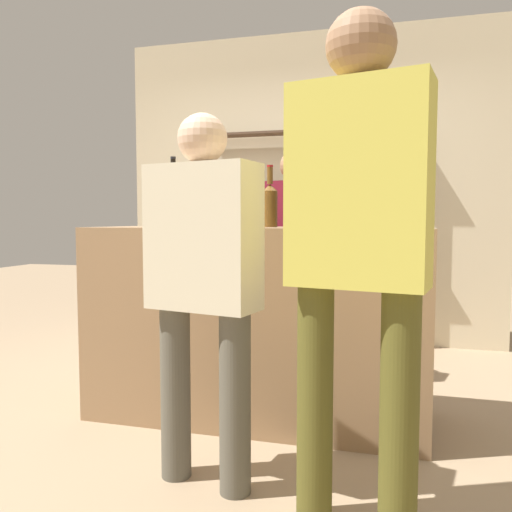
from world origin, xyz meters
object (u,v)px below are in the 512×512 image
at_px(cork_jar, 404,212).
at_px(customer_right, 358,232).
at_px(counter_bottle_1, 174,201).
at_px(counter_bottle_3, 270,204).
at_px(customer_center, 203,274).
at_px(counter_bottle_2, 246,203).
at_px(counter_bottle_0, 395,203).
at_px(counter_bottle_4, 362,201).
at_px(server_behind_counter, 295,248).
at_px(ice_bucket, 303,205).
at_px(wine_glass, 236,207).

height_order(cork_jar, customer_right, customer_right).
bearing_deg(counter_bottle_1, customer_right, -35.65).
relative_size(counter_bottle_3, cork_jar, 2.17).
distance_m(counter_bottle_1, counter_bottle_3, 0.54).
distance_m(customer_center, customer_right, 0.67).
xyz_separation_m(counter_bottle_3, customer_center, (-0.08, -0.85, -0.31)).
distance_m(counter_bottle_2, counter_bottle_3, 0.31).
bearing_deg(counter_bottle_3, counter_bottle_2, -100.66).
xyz_separation_m(counter_bottle_0, counter_bottle_4, (-0.17, 0.08, 0.01)).
relative_size(customer_right, server_behind_counter, 1.15).
xyz_separation_m(customer_right, server_behind_counter, (-0.52, 1.65, -0.15)).
xyz_separation_m(counter_bottle_1, customer_center, (0.38, -0.57, -0.32)).
bearing_deg(ice_bucket, counter_bottle_2, -135.47).
bearing_deg(counter_bottle_2, cork_jar, 21.09).
distance_m(counter_bottle_0, counter_bottle_2, 0.76).
height_order(counter_bottle_1, counter_bottle_2, counter_bottle_1).
relative_size(counter_bottle_2, ice_bucket, 1.33).
bearing_deg(ice_bucket, cork_jar, 5.94).
bearing_deg(customer_center, customer_right, -91.99).
bearing_deg(counter_bottle_4, customer_center, -126.21).
bearing_deg(cork_jar, counter_bottle_3, -179.72).
bearing_deg(counter_bottle_3, wine_glass, 163.35).
distance_m(counter_bottle_4, wine_glass, 0.74).
relative_size(counter_bottle_1, counter_bottle_2, 1.16).
bearing_deg(counter_bottle_0, counter_bottle_4, 155.28).
height_order(customer_center, server_behind_counter, server_behind_counter).
xyz_separation_m(cork_jar, server_behind_counter, (-0.71, 0.63, -0.23)).
distance_m(counter_bottle_1, cork_jar, 1.23).
height_order(cork_jar, server_behind_counter, server_behind_counter).
height_order(counter_bottle_2, counter_bottle_4, counter_bottle_4).
xyz_separation_m(counter_bottle_1, counter_bottle_4, (0.97, 0.24, -0.00)).
bearing_deg(counter_bottle_1, server_behind_counter, 62.02).
bearing_deg(customer_right, counter_bottle_2, 52.29).
distance_m(counter_bottle_0, counter_bottle_3, 0.69).
xyz_separation_m(counter_bottle_1, ice_bucket, (0.66, 0.23, -0.02)).
xyz_separation_m(ice_bucket, server_behind_counter, (-0.17, 0.69, -0.27)).
relative_size(counter_bottle_2, wine_glass, 2.08).
relative_size(counter_bottle_1, cork_jar, 2.33).
distance_m(counter_bottle_4, customer_center, 1.05).
distance_m(counter_bottle_0, customer_right, 0.91).
bearing_deg(cork_jar, wine_glass, 176.24).
height_order(wine_glass, server_behind_counter, server_behind_counter).
height_order(counter_bottle_2, cork_jar, counter_bottle_2).
bearing_deg(counter_bottle_4, counter_bottle_3, 175.23).
bearing_deg(customer_right, counter_bottle_0, 3.52).
xyz_separation_m(counter_bottle_3, wine_glass, (-0.22, 0.07, -0.02)).
relative_size(wine_glass, cork_jar, 0.97).
bearing_deg(ice_bucket, customer_right, -69.79).
relative_size(counter_bottle_3, server_behind_counter, 0.22).
relative_size(customer_center, server_behind_counter, 0.97).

